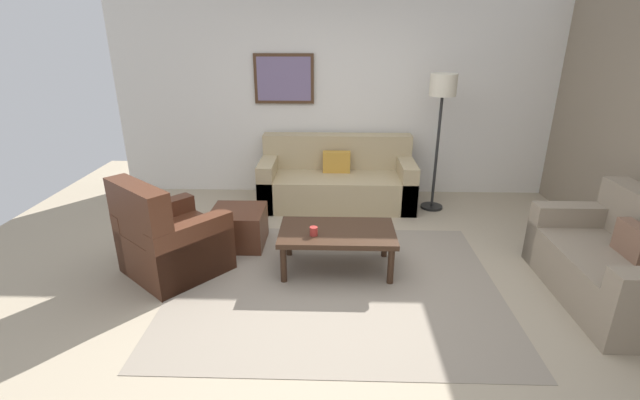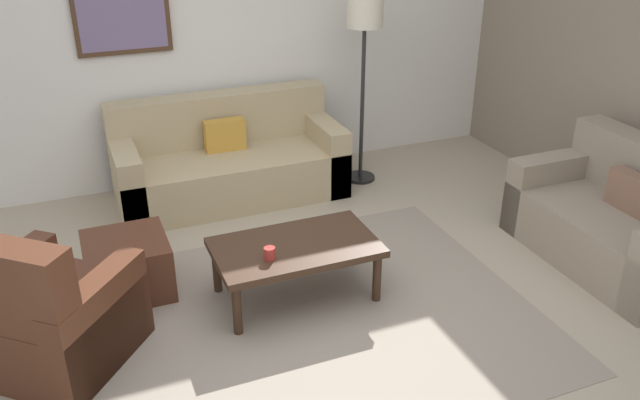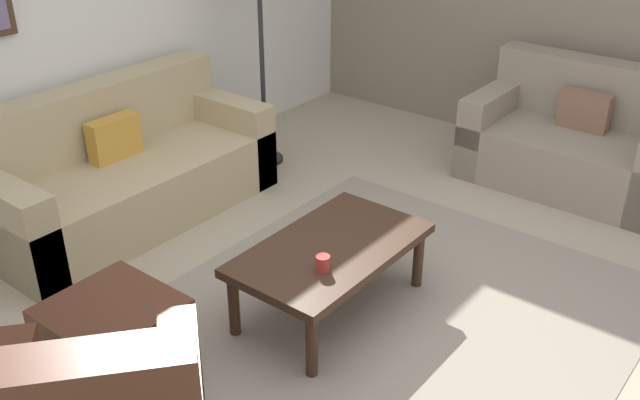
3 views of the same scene
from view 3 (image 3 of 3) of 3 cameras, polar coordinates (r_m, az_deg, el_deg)
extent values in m
plane|color=tan|center=(3.87, 4.23, -10.36)|extent=(8.00, 8.00, 0.00)
cube|color=silver|center=(5.07, -21.06, 14.74)|extent=(6.00, 0.12, 2.80)
cube|color=gray|center=(3.87, 4.23, -10.32)|extent=(2.94, 2.39, 0.01)
cube|color=tan|center=(4.99, -14.90, 0.87)|extent=(1.99, 0.88, 0.42)
cube|color=tan|center=(5.14, -17.41, 4.14)|extent=(1.99, 0.24, 0.88)
cube|color=tan|center=(4.54, -23.89, -2.05)|extent=(0.20, 0.88, 0.62)
cube|color=tan|center=(5.47, -7.68, 5.16)|extent=(0.20, 0.88, 0.62)
cube|color=gold|center=(4.92, -16.17, 4.80)|extent=(0.36, 0.12, 0.28)
cube|color=gray|center=(5.60, 19.42, 3.18)|extent=(0.87, 1.48, 0.42)
cube|color=gray|center=(5.79, 20.88, 6.23)|extent=(0.24, 1.48, 0.88)
cube|color=gray|center=(5.77, 13.68, 5.80)|extent=(0.87, 0.20, 0.62)
cube|color=brown|center=(5.55, 20.45, 6.74)|extent=(0.12, 0.36, 0.28)
cube|color=#4C2819|center=(3.62, -16.10, -10.66)|extent=(0.56, 0.56, 0.40)
cylinder|color=#382316|center=(3.48, -0.67, -11.58)|extent=(0.06, 0.06, 0.36)
cylinder|color=#382316|center=(4.14, 7.88, -4.72)|extent=(0.06, 0.06, 0.36)
cylinder|color=#382316|center=(3.76, -6.92, -8.40)|extent=(0.06, 0.06, 0.36)
cylinder|color=#382316|center=(4.38, 2.06, -2.51)|extent=(0.06, 0.06, 0.36)
cube|color=#382316|center=(3.81, 0.89, -3.97)|extent=(1.10, 0.64, 0.05)
cylinder|color=#B2332D|center=(3.57, 0.23, -5.10)|extent=(0.07, 0.07, 0.08)
cylinder|color=black|center=(5.76, -4.37, 3.32)|extent=(0.28, 0.28, 0.03)
cylinder|color=#262626|center=(5.51, -4.63, 10.07)|extent=(0.04, 0.04, 1.45)
camera|label=1|loc=(3.14, 74.24, 3.99)|focal=24.72mm
camera|label=2|loc=(2.12, 93.39, 5.67)|focal=37.04mm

